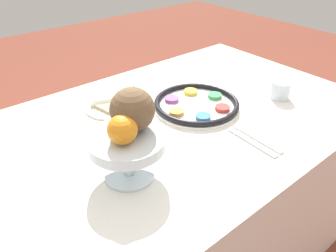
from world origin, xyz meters
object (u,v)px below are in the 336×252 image
at_px(fruit_stand, 127,146).
at_px(napkin_roll, 113,100).
at_px(bread_plate, 111,105).
at_px(seder_plate, 196,104).
at_px(orange_fruit, 122,130).
at_px(cup_near, 280,90).
at_px(wine_glass, 134,96).
at_px(coconut, 132,110).

relative_size(fruit_stand, napkin_roll, 1.24).
height_order(bread_plate, napkin_roll, napkin_roll).
relative_size(seder_plate, bread_plate, 1.60).
xyz_separation_m(bread_plate, napkin_roll, (-0.02, -0.01, 0.01)).
bearing_deg(orange_fruit, cup_near, -177.87).
height_order(fruit_stand, orange_fruit, orange_fruit).
bearing_deg(wine_glass, fruit_stand, 51.30).
xyz_separation_m(seder_plate, coconut, (0.37, 0.14, 0.17)).
height_order(fruit_stand, cup_near, fruit_stand).
bearing_deg(cup_near, coconut, -0.63).
distance_m(wine_glass, coconut, 0.23).
distance_m(wine_glass, orange_fruit, 0.29).
bearing_deg(coconut, bread_plate, -110.17).
height_order(wine_glass, coconut, coconut).
distance_m(orange_fruit, coconut, 0.07).
height_order(seder_plate, coconut, coconut).
xyz_separation_m(wine_glass, cup_near, (-0.55, 0.19, -0.08)).
distance_m(orange_fruit, napkin_roll, 0.47).
xyz_separation_m(coconut, cup_near, (-0.68, 0.01, -0.15)).
bearing_deg(orange_fruit, fruit_stand, -139.66).
bearing_deg(seder_plate, napkin_roll, -43.92).
bearing_deg(bread_plate, coconut, 69.83).
relative_size(fruit_stand, orange_fruit, 2.74).
bearing_deg(coconut, napkin_roll, -111.66).
bearing_deg(cup_near, seder_plate, -26.08).
distance_m(fruit_stand, orange_fruit, 0.07).
height_order(orange_fruit, napkin_roll, orange_fruit).
relative_size(seder_plate, coconut, 2.69).
bearing_deg(napkin_roll, fruit_stand, 64.89).
xyz_separation_m(coconut, napkin_roll, (-0.14, -0.36, -0.17)).
bearing_deg(fruit_stand, napkin_roll, -115.11).
relative_size(wine_glass, bread_plate, 0.78).
bearing_deg(wine_glass, orange_fruit, 50.30).
relative_size(fruit_stand, bread_plate, 1.04).
bearing_deg(bread_plate, orange_fruit, 64.57).
xyz_separation_m(orange_fruit, napkin_roll, (-0.20, -0.40, -0.15)).
xyz_separation_m(wine_glass, orange_fruit, (0.18, 0.22, 0.05)).
xyz_separation_m(fruit_stand, napkin_roll, (-0.18, -0.38, -0.08)).
xyz_separation_m(seder_plate, fruit_stand, (0.41, 0.16, 0.09)).
distance_m(seder_plate, orange_fruit, 0.49).
bearing_deg(bread_plate, wine_glass, 89.68).
bearing_deg(bread_plate, seder_plate, 140.01).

